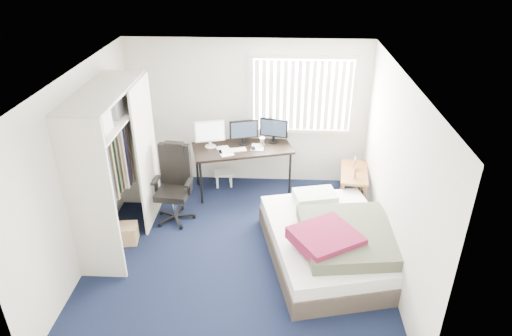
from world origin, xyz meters
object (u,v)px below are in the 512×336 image
object	(u,v)px
bed	(332,242)
nightstand	(354,175)
desk	(242,145)
office_chair	(175,191)

from	to	relation	value
bed	nightstand	bearing A→B (deg)	72.26
nightstand	bed	bearing A→B (deg)	-107.74
nightstand	desk	bearing A→B (deg)	168.46
desk	bed	distance (m)	2.36
office_chair	nightstand	bearing A→B (deg)	11.51
office_chair	bed	size ratio (longest dim) A/B	0.51
nightstand	bed	world-z (taller)	nightstand
desk	nightstand	world-z (taller)	desk
office_chair	nightstand	world-z (taller)	office_chair
desk	office_chair	xyz separation A→B (m)	(-0.96, -0.94, -0.35)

